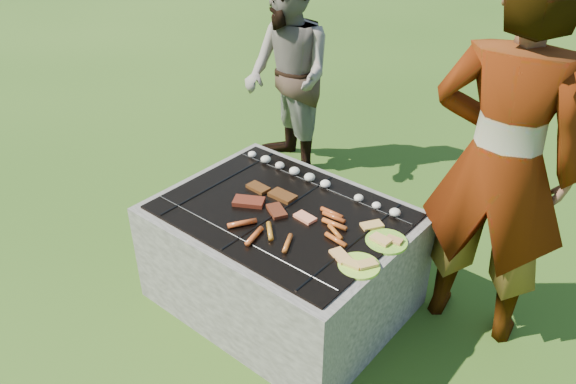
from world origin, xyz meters
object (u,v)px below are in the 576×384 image
at_px(plate_far, 386,241).
at_px(cook, 501,165).
at_px(bystander, 287,77).
at_px(fire_pit, 282,260).
at_px(plate_near, 359,265).

height_order(plate_far, cook, cook).
bearing_deg(plate_far, bystander, 144.57).
xyz_separation_m(cook, bystander, (-1.85, 0.66, -0.19)).
distance_m(fire_pit, plate_near, 0.66).
bearing_deg(bystander, fire_pit, -25.35).
xyz_separation_m(fire_pit, cook, (0.89, 0.54, 0.68)).
distance_m(cook, bystander, 1.97).
distance_m(plate_far, bystander, 1.88).
relative_size(plate_far, bystander, 0.16).
relative_size(plate_far, cook, 0.12).
distance_m(fire_pit, bystander, 1.62).
height_order(plate_near, cook, cook).
xyz_separation_m(plate_far, bystander, (-1.52, 1.08, 0.17)).
height_order(plate_near, bystander, bystander).
distance_m(plate_far, plate_near, 0.24).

